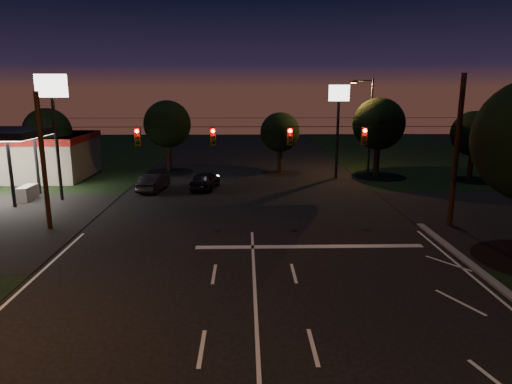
{
  "coord_description": "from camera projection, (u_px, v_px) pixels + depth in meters",
  "views": [
    {
      "loc": [
        -0.36,
        -11.2,
        8.21
      ],
      "look_at": [
        0.17,
        11.39,
        3.0
      ],
      "focal_mm": 32.0,
      "sensor_mm": 36.0,
      "label": 1
    }
  ],
  "objects": [
    {
      "name": "stop_bar",
      "position": [
        310.0,
        246.0,
        24.04
      ],
      "size": [
        12.0,
        0.5,
        0.01
      ],
      "primitive_type": "cube",
      "color": "silver",
      "rests_on": "ground"
    },
    {
      "name": "utility_pole_right",
      "position": [
        449.0,
        226.0,
        27.65
      ],
      "size": [
        0.3,
        0.3,
        9.0
      ],
      "primitive_type": "cylinder",
      "color": "black",
      "rests_on": "ground"
    },
    {
      "name": "utility_pole_left",
      "position": [
        50.0,
        229.0,
        27.1
      ],
      "size": [
        0.28,
        0.28,
        8.0
      ],
      "primitive_type": "cylinder",
      "color": "black",
      "rests_on": "ground"
    },
    {
      "name": "signal_span",
      "position": [
        252.0,
        136.0,
        26.11
      ],
      "size": [
        24.0,
        0.4,
        1.56
      ],
      "color": "black",
      "rests_on": "ground"
    },
    {
      "name": "gas_station",
      "position": [
        9.0,
        153.0,
        41.33
      ],
      "size": [
        14.2,
        16.1,
        5.25
      ],
      "color": "gray",
      "rests_on": "ground"
    },
    {
      "name": "pole_sign_left_near",
      "position": [
        53.0,
        105.0,
        32.31
      ],
      "size": [
        2.2,
        0.3,
        9.1
      ],
      "color": "black",
      "rests_on": "ground"
    },
    {
      "name": "pole_sign_right",
      "position": [
        338.0,
        110.0,
        40.77
      ],
      "size": [
        1.8,
        0.3,
        8.4
      ],
      "color": "black",
      "rests_on": "ground"
    },
    {
      "name": "street_light_right_far",
      "position": [
        368.0,
        119.0,
        43.02
      ],
      "size": [
        2.2,
        0.35,
        9.0
      ],
      "color": "black",
      "rests_on": "ground"
    },
    {
      "name": "tree_far_a",
      "position": [
        48.0,
        132.0,
        40.74
      ],
      "size": [
        4.2,
        4.2,
        6.42
      ],
      "color": "black",
      "rests_on": "ground"
    },
    {
      "name": "tree_far_b",
      "position": [
        168.0,
        125.0,
        44.79
      ],
      "size": [
        4.6,
        4.6,
        6.98
      ],
      "color": "black",
      "rests_on": "ground"
    },
    {
      "name": "tree_far_c",
      "position": [
        280.0,
        133.0,
        44.21
      ],
      "size": [
        3.8,
        3.8,
        5.86
      ],
      "color": "black",
      "rests_on": "ground"
    },
    {
      "name": "tree_far_d",
      "position": [
        379.0,
        124.0,
        42.29
      ],
      "size": [
        4.8,
        4.8,
        7.3
      ],
      "color": "black",
      "rests_on": "ground"
    },
    {
      "name": "tree_far_e",
      "position": [
        473.0,
        134.0,
        40.66
      ],
      "size": [
        4.0,
        4.0,
        6.18
      ],
      "color": "black",
      "rests_on": "ground"
    },
    {
      "name": "car_oncoming_a",
      "position": [
        205.0,
        180.0,
        37.55
      ],
      "size": [
        2.49,
        4.58,
        1.48
      ],
      "primitive_type": "imported",
      "rotation": [
        0.0,
        0.0,
        2.96
      ],
      "color": "black",
      "rests_on": "ground"
    },
    {
      "name": "car_oncoming_b",
      "position": [
        154.0,
        182.0,
        36.86
      ],
      "size": [
        2.12,
        4.4,
        1.39
      ],
      "primitive_type": "imported",
      "rotation": [
        0.0,
        0.0,
        2.98
      ],
      "color": "black",
      "rests_on": "ground"
    }
  ]
}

